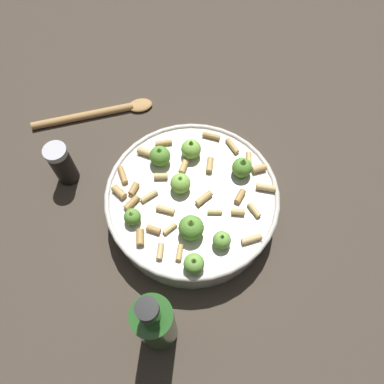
{
  "coord_description": "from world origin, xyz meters",
  "views": [
    {
      "loc": [
        0.24,
        -0.17,
        0.64
      ],
      "look_at": [
        0.0,
        0.0,
        0.08
      ],
      "focal_mm": 35.19,
      "sensor_mm": 36.0,
      "label": 1
    }
  ],
  "objects_px": {
    "cooking_pan": "(192,202)",
    "wooden_spoon": "(100,113)",
    "olive_oil_bottle": "(156,324)",
    "pepper_shaker": "(62,164)"
  },
  "relations": [
    {
      "from": "wooden_spoon",
      "to": "cooking_pan",
      "type": "bearing_deg",
      "value": 6.32
    },
    {
      "from": "cooking_pan",
      "to": "wooden_spoon",
      "type": "xyz_separation_m",
      "value": [
        -0.3,
        -0.03,
        -0.03
      ]
    },
    {
      "from": "olive_oil_bottle",
      "to": "wooden_spoon",
      "type": "height_order",
      "value": "olive_oil_bottle"
    },
    {
      "from": "pepper_shaker",
      "to": "wooden_spoon",
      "type": "bearing_deg",
      "value": 129.49
    },
    {
      "from": "cooking_pan",
      "to": "olive_oil_bottle",
      "type": "height_order",
      "value": "olive_oil_bottle"
    },
    {
      "from": "cooking_pan",
      "to": "pepper_shaker",
      "type": "relative_size",
      "value": 3.18
    },
    {
      "from": "olive_oil_bottle",
      "to": "cooking_pan",
      "type": "bearing_deg",
      "value": 132.12
    },
    {
      "from": "pepper_shaker",
      "to": "olive_oil_bottle",
      "type": "distance_m",
      "value": 0.35
    },
    {
      "from": "cooking_pan",
      "to": "olive_oil_bottle",
      "type": "relative_size",
      "value": 1.44
    },
    {
      "from": "olive_oil_bottle",
      "to": "wooden_spoon",
      "type": "xyz_separation_m",
      "value": [
        -0.45,
        0.13,
        -0.08
      ]
    }
  ]
}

